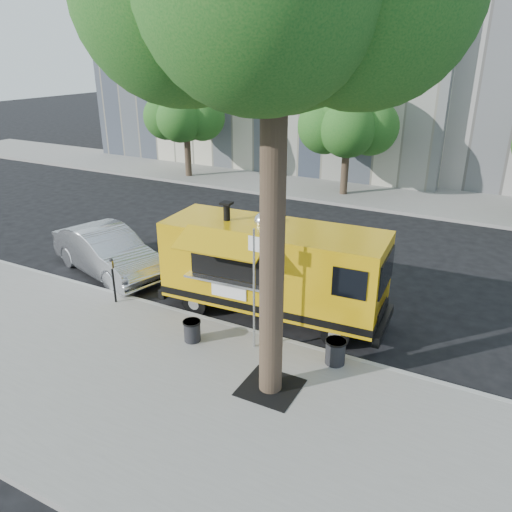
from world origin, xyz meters
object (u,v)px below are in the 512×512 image
(sign_post, at_px, (254,283))
(food_truck, at_px, (272,268))
(trash_bin_right, at_px, (192,330))
(trash_bin_left, at_px, (335,351))
(parking_meter, at_px, (113,275))
(sedan, at_px, (107,251))
(far_tree_b, at_px, (348,117))
(far_tree_a, at_px, (185,109))

(sign_post, xyz_separation_m, food_truck, (-0.44, 1.81, -0.42))
(food_truck, bearing_deg, sign_post, -79.87)
(trash_bin_right, bearing_deg, trash_bin_left, 11.82)
(trash_bin_left, xyz_separation_m, trash_bin_right, (-3.42, -0.72, -0.03))
(parking_meter, height_order, sedan, sedan)
(far_tree_b, relative_size, trash_bin_right, 10.34)
(far_tree_a, distance_m, parking_meter, 15.59)
(food_truck, xyz_separation_m, sedan, (-5.91, 0.06, -0.67))
(sign_post, distance_m, food_truck, 1.91)
(parking_meter, relative_size, trash_bin_left, 2.27)
(far_tree_b, height_order, trash_bin_left, far_tree_b)
(sign_post, distance_m, sedan, 6.71)
(far_tree_b, relative_size, food_truck, 0.88)
(far_tree_a, bearing_deg, food_truck, -47.29)
(trash_bin_right, bearing_deg, sedan, 154.40)
(far_tree_b, relative_size, sedan, 1.21)
(parking_meter, bearing_deg, trash_bin_left, 0.44)
(far_tree_a, height_order, trash_bin_left, far_tree_a)
(far_tree_a, height_order, sign_post, far_tree_a)
(far_tree_b, relative_size, parking_meter, 4.12)
(sedan, relative_size, trash_bin_right, 8.58)
(trash_bin_right, bearing_deg, far_tree_b, 94.20)
(trash_bin_left, height_order, trash_bin_right, trash_bin_left)
(far_tree_b, relative_size, sign_post, 1.83)
(sedan, height_order, trash_bin_right, sedan)
(sign_post, bearing_deg, trash_bin_right, -162.43)
(trash_bin_left, bearing_deg, trash_bin_right, -168.18)
(far_tree_b, bearing_deg, far_tree_a, -177.46)
(sign_post, bearing_deg, far_tree_a, 129.83)
(parking_meter, distance_m, trash_bin_right, 3.20)
(far_tree_a, relative_size, trash_bin_right, 10.07)
(far_tree_a, distance_m, trash_bin_right, 17.82)
(food_truck, distance_m, trash_bin_right, 2.69)
(far_tree_b, xyz_separation_m, trash_bin_right, (1.08, -14.72, -3.40))
(far_tree_b, bearing_deg, sign_post, -79.85)
(trash_bin_right, bearing_deg, far_tree_a, 125.15)
(far_tree_a, relative_size, parking_meter, 4.01)
(far_tree_a, height_order, food_truck, far_tree_a)
(sign_post, bearing_deg, food_truck, 103.57)
(sign_post, relative_size, trash_bin_right, 5.64)
(sign_post, distance_m, trash_bin_left, 2.40)
(parking_meter, distance_m, trash_bin_left, 6.52)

